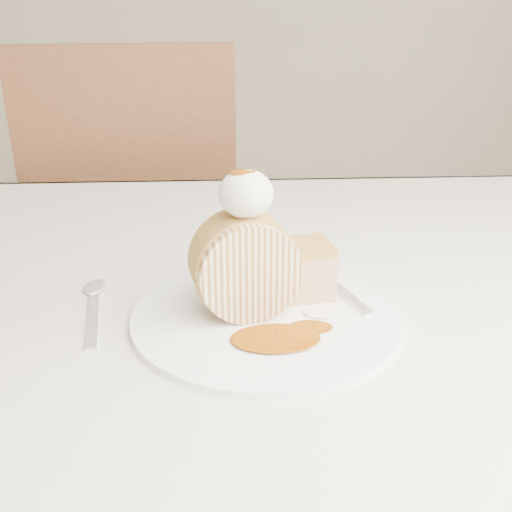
{
  "coord_description": "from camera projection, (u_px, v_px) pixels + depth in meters",
  "views": [
    {
      "loc": [
        -0.04,
        -0.49,
        1.05
      ],
      "look_at": [
        -0.01,
        0.07,
        0.82
      ],
      "focal_mm": 40.0,
      "sensor_mm": 36.0,
      "label": 1
    }
  ],
  "objects": [
    {
      "name": "chair_far",
      "position": [
        133.0,
        223.0,
        1.45
      ],
      "size": [
        0.57,
        0.57,
        1.01
      ],
      "rotation": [
        0.0,
        0.0,
        3.37
      ],
      "color": "brown",
      "rests_on": "ground"
    },
    {
      "name": "spoon",
      "position": [
        93.0,
        320.0,
        0.62
      ],
      "size": [
        0.05,
        0.15,
        0.0
      ],
      "primitive_type": "cube",
      "rotation": [
        0.0,
        0.0,
        0.17
      ],
      "color": "silver",
      "rests_on": "table"
    },
    {
      "name": "roulade_slice",
      "position": [
        245.0,
        266.0,
        0.6
      ],
      "size": [
        0.12,
        0.08,
        0.11
      ],
      "primitive_type": "cylinder",
      "rotation": [
        1.57,
        0.0,
        0.21
      ],
      "color": "beige",
      "rests_on": "plate"
    },
    {
      "name": "fork",
      "position": [
        341.0,
        291.0,
        0.67
      ],
      "size": [
        0.08,
        0.17,
        0.0
      ],
      "primitive_type": "cube",
      "rotation": [
        0.0,
        0.0,
        0.32
      ],
      "color": "silver",
      "rests_on": "plate"
    },
    {
      "name": "plate",
      "position": [
        266.0,
        315.0,
        0.62
      ],
      "size": [
        0.34,
        0.34,
        0.01
      ],
      "primitive_type": "cylinder",
      "rotation": [
        0.0,
        0.0,
        0.16
      ],
      "color": "white",
      "rests_on": "table"
    },
    {
      "name": "caramel_pool",
      "position": [
        275.0,
        338.0,
        0.57
      ],
      "size": [
        0.1,
        0.07,
        0.0
      ],
      "primitive_type": null,
      "rotation": [
        0.0,
        0.0,
        0.16
      ],
      "color": "#783A05",
      "rests_on": "plate"
    },
    {
      "name": "whipped_cream",
      "position": [
        246.0,
        194.0,
        0.58
      ],
      "size": [
        0.06,
        0.06,
        0.05
      ],
      "primitive_type": "ellipsoid",
      "color": "silver",
      "rests_on": "roulade_slice"
    },
    {
      "name": "table",
      "position": [
        257.0,
        326.0,
        0.79
      ],
      "size": [
        1.4,
        0.9,
        0.75
      ],
      "color": "silver",
      "rests_on": "ground"
    },
    {
      "name": "caramel_drizzle",
      "position": [
        243.0,
        167.0,
        0.56
      ],
      "size": [
        0.03,
        0.02,
        0.01
      ],
      "primitive_type": "ellipsoid",
      "color": "#783A05",
      "rests_on": "whipped_cream"
    },
    {
      "name": "cake_chunk",
      "position": [
        302.0,
        272.0,
        0.66
      ],
      "size": [
        0.07,
        0.07,
        0.05
      ],
      "primitive_type": "cube",
      "rotation": [
        0.0,
        0.0,
        0.16
      ],
      "color": "tan",
      "rests_on": "plate"
    }
  ]
}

